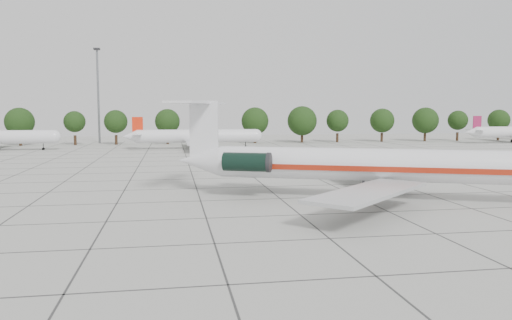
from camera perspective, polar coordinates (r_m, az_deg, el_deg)
The scene contains 6 objects.
ground at distance 50.52m, azimuth 2.77°, elevation -4.43°, with size 260.00×260.00×0.00m, color #ABAAA3.
apron_joints at distance 65.07m, azimuth -0.07°, elevation -2.14°, with size 170.00×170.00×0.02m, color #383838.
main_airliner at distance 51.16m, azimuth 12.93°, elevation -0.49°, with size 40.70×30.73×9.89m.
bg_airliner_c at distance 115.80m, azimuth -6.80°, elevation 2.70°, with size 28.24×27.20×7.40m.
tree_line at distance 133.60m, azimuth -10.09°, elevation 4.37°, with size 249.86×8.44×10.22m.
floodlight_mast at distance 141.98m, azimuth -17.60°, elevation 7.61°, with size 1.60×1.60×25.45m.
Camera 1 is at (-10.73, -48.57, 8.88)m, focal length 35.00 mm.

